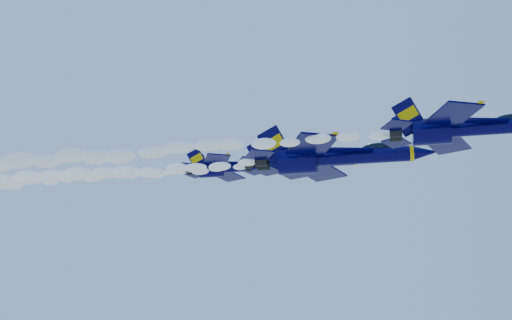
% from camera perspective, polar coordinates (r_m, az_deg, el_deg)
% --- Properties ---
extents(jet_lead, '(16.54, 13.57, 6.15)m').
position_cam_1_polar(jet_lead, '(69.42, 16.55, 2.46)').
color(jet_lead, '#030036').
extents(smoke_trail_jet_lead, '(57.33, 2.11, 1.90)m').
position_cam_1_polar(smoke_trail_jet_lead, '(73.89, -12.05, 0.36)').
color(smoke_trail_jet_lead, white).
extents(jet_second, '(19.08, 15.65, 7.09)m').
position_cam_1_polar(jet_second, '(75.56, 6.22, 0.23)').
color(jet_second, '#030036').
extents(smoke_trail_jet_second, '(57.33, 2.43, 2.19)m').
position_cam_1_polar(smoke_trail_jet_second, '(85.81, -19.09, -1.54)').
color(smoke_trail_jet_second, white).
extents(jet_third, '(16.19, 13.28, 6.02)m').
position_cam_1_polar(jet_third, '(89.72, 3.60, -0.16)').
color(jet_third, '#030036').
extents(smoke_trail_jet_third, '(57.33, 2.06, 1.86)m').
position_cam_1_polar(smoke_trail_jet_third, '(99.77, -17.14, -1.58)').
color(smoke_trail_jet_third, white).
extents(jet_fourth, '(15.07, 12.37, 5.60)m').
position_cam_1_polar(jet_fourth, '(98.75, -1.91, -0.57)').
color(jet_fourth, '#030036').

